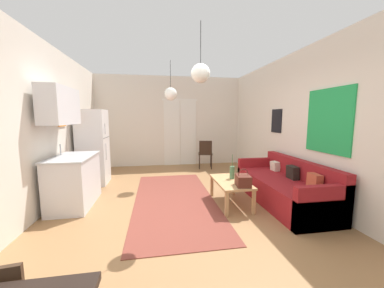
{
  "coord_description": "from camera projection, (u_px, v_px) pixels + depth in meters",
  "views": [
    {
      "loc": [
        -0.46,
        -3.32,
        1.57
      ],
      "look_at": [
        0.35,
        1.53,
        0.95
      ],
      "focal_mm": 20.11,
      "sensor_mm": 36.0,
      "label": 1
    }
  ],
  "objects": [
    {
      "name": "area_rug",
      "position": [
        174.0,
        199.0,
        4.11
      ],
      "size": [
        1.47,
        3.34,
        0.01
      ],
      "primitive_type": "cube",
      "color": "brown",
      "rests_on": "ground_plane"
    },
    {
      "name": "bamboo_vase",
      "position": [
        232.0,
        172.0,
        3.95
      ],
      "size": [
        0.09,
        0.09,
        0.45
      ],
      "color": "#47704C",
      "rests_on": "coffee_table"
    },
    {
      "name": "wall_right",
      "position": [
        319.0,
        125.0,
        3.73
      ],
      "size": [
        0.12,
        7.51,
        2.85
      ],
      "color": "silver",
      "rests_on": "ground_plane"
    },
    {
      "name": "pendant_lamp_far",
      "position": [
        171.0,
        94.0,
        4.97
      ],
      "size": [
        0.3,
        0.3,
        0.91
      ],
      "color": "black"
    },
    {
      "name": "pendant_lamp_near",
      "position": [
        201.0,
        73.0,
        2.97
      ],
      "size": [
        0.26,
        0.26,
        0.82
      ],
      "color": "black"
    },
    {
      "name": "refrigerator",
      "position": [
        93.0,
        147.0,
        5.01
      ],
      "size": [
        0.63,
        0.66,
        1.74
      ],
      "color": "white",
      "rests_on": "ground_plane"
    },
    {
      "name": "coffee_table",
      "position": [
        231.0,
        184.0,
        3.84
      ],
      "size": [
        0.54,
        0.99,
        0.44
      ],
      "color": "tan",
      "rests_on": "ground_plane"
    },
    {
      "name": "accent_chair",
      "position": [
        205.0,
        152.0,
        6.54
      ],
      "size": [
        0.49,
        0.47,
        0.87
      ],
      "rotation": [
        0.0,
        0.0,
        2.95
      ],
      "color": "black",
      "rests_on": "ground_plane"
    },
    {
      "name": "couch",
      "position": [
        285.0,
        188.0,
        3.94
      ],
      "size": [
        0.87,
        2.09,
        0.79
      ],
      "color": "maroon",
      "rests_on": "ground_plane"
    },
    {
      "name": "ground_plane",
      "position": [
        186.0,
        216.0,
        3.53
      ],
      "size": [
        5.17,
        7.91,
        0.1
      ],
      "primitive_type": "cube",
      "color": "#996D44"
    },
    {
      "name": "wall_left",
      "position": [
        18.0,
        127.0,
        2.96
      ],
      "size": [
        0.12,
        7.51,
        2.85
      ],
      "color": "silver",
      "rests_on": "ground_plane"
    },
    {
      "name": "kitchen_counter",
      "position": [
        71.0,
        163.0,
        3.75
      ],
      "size": [
        0.64,
        1.11,
        2.07
      ],
      "color": "silver",
      "rests_on": "ground_plane"
    },
    {
      "name": "handbag",
      "position": [
        243.0,
        180.0,
        3.52
      ],
      "size": [
        0.26,
        0.3,
        0.29
      ],
      "color": "#512319",
      "rests_on": "coffee_table"
    },
    {
      "name": "wall_back",
      "position": [
        171.0,
        122.0,
        6.97
      ],
      "size": [
        4.77,
        0.13,
        2.85
      ],
      "color": "silver",
      "rests_on": "ground_plane"
    }
  ]
}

